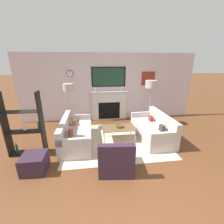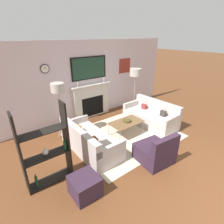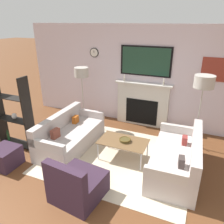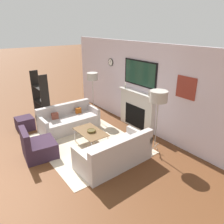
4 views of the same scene
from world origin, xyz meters
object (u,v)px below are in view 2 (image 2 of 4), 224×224
object	(u,v)px
couch_left	(89,141)
coffee_table	(126,123)
floor_lamp_right	(136,73)
shelf_unit	(46,150)
floor_lamp_left	(58,89)
armchair	(155,152)
couch_right	(151,117)
ottoman	(85,186)
decorative_bowl	(127,121)

from	to	relation	value
couch_left	coffee_table	size ratio (longest dim) A/B	1.81
floor_lamp_right	shelf_unit	distance (m)	4.27
shelf_unit	floor_lamp_left	bearing A→B (deg)	58.13
armchair	shelf_unit	xyz separation A→B (m)	(-2.23, 0.94, 0.51)
couch_right	floor_lamp_right	world-z (taller)	floor_lamp_right
couch_right	floor_lamp_left	xyz separation A→B (m)	(-2.71, 1.10, 1.22)
coffee_table	couch_left	bearing A→B (deg)	-179.10
couch_right	armchair	size ratio (longest dim) A/B	2.16
armchair	ottoman	world-z (taller)	armchair
floor_lamp_right	ottoman	xyz separation A→B (m)	(-3.50, -2.26, -1.36)
ottoman	floor_lamp_right	bearing A→B (deg)	32.86
couch_right	armchair	world-z (taller)	armchair
armchair	floor_lamp_right	world-z (taller)	floor_lamp_right
shelf_unit	decorative_bowl	bearing A→B (deg)	9.85
couch_right	floor_lamp_right	distance (m)	1.71
couch_right	floor_lamp_right	size ratio (longest dim) A/B	1.06
couch_left	ottoman	distance (m)	1.41
coffee_table	floor_lamp_right	distance (m)	2.11
decorative_bowl	floor_lamp_right	xyz separation A→B (m)	(1.35, 1.08, 1.11)
ottoman	coffee_table	bearing A→B (deg)	29.04
couch_left	ottoman	world-z (taller)	couch_left
floor_lamp_left	floor_lamp_right	world-z (taller)	floor_lamp_right
armchair	decorative_bowl	size ratio (longest dim) A/B	3.52
armchair	ottoman	size ratio (longest dim) A/B	1.65
armchair	floor_lamp_right	distance (m)	3.25
decorative_bowl	ottoman	size ratio (longest dim) A/B	0.47
floor_lamp_right	ottoman	world-z (taller)	floor_lamp_right
decorative_bowl	shelf_unit	size ratio (longest dim) A/B	0.14
armchair	shelf_unit	bearing A→B (deg)	157.10
armchair	floor_lamp_left	bearing A→B (deg)	117.52
shelf_unit	couch_right	bearing A→B (deg)	6.52
armchair	floor_lamp_right	xyz separation A→B (m)	(1.68, 2.46, 1.30)
armchair	shelf_unit	size ratio (longest dim) A/B	0.50
couch_right	floor_lamp_left	world-z (taller)	floor_lamp_left
couch_right	decorative_bowl	xyz separation A→B (m)	(-1.09, 0.03, 0.17)
coffee_table	decorative_bowl	size ratio (longest dim) A/B	4.22
coffee_table	floor_lamp_right	size ratio (longest dim) A/B	0.59
floor_lamp_left	couch_right	bearing A→B (deg)	-22.18
couch_right	decorative_bowl	world-z (taller)	couch_right
armchair	floor_lamp_left	size ratio (longest dim) A/B	0.51
armchair	ottoman	bearing A→B (deg)	173.72
couch_right	ottoman	xyz separation A→B (m)	(-3.25, -1.16, -0.08)
armchair	ottoman	xyz separation A→B (m)	(-1.82, 0.20, -0.06)
couch_left	floor_lamp_left	bearing A→B (deg)	103.16
couch_right	ottoman	bearing A→B (deg)	-160.36
coffee_table	ottoman	xyz separation A→B (m)	(-2.12, -1.18, -0.19)
shelf_unit	ottoman	world-z (taller)	shelf_unit
decorative_bowl	floor_lamp_right	bearing A→B (deg)	38.62
couch_left	floor_lamp_left	world-z (taller)	floor_lamp_left
couch_left	couch_right	distance (m)	2.45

